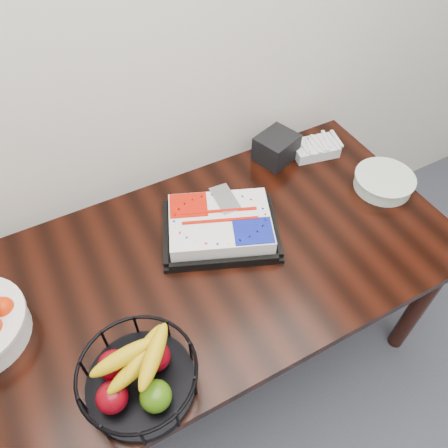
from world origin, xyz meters
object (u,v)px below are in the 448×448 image
cake_tray (220,226)px  napkin_box (276,148)px  table (207,275)px  plate_stack (384,182)px  fruit_basket (139,376)px

cake_tray → napkin_box: (0.40, 0.26, 0.02)m
table → plate_stack: (0.79, -0.00, 0.12)m
table → fruit_basket: 0.49m
plate_stack → fruit_basket: bearing=-165.5°
fruit_basket → cake_tray: bearing=40.7°
table → plate_stack: bearing=-0.3°
napkin_box → fruit_basket: bearing=-142.9°
cake_tray → table: bearing=-138.0°
plate_stack → napkin_box: size_ratio=1.48×
table → fruit_basket: size_ratio=5.46×
fruit_basket → table: bearing=40.3°
fruit_basket → plate_stack: bearing=14.5°
table → napkin_box: size_ratio=11.21×
cake_tray → plate_stack: 0.70m
table → cake_tray: cake_tray is taller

